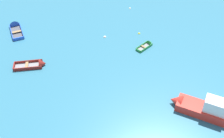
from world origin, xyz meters
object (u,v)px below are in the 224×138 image
object	(u,v)px
rowboat_maroon_distant_center	(36,65)
mooring_buoy_midfield	(139,34)
motor_launch_red_cluster_inner	(203,108)
mooring_buoy_between_boats_left	(104,37)
rowboat_green_foreground_center	(147,45)
rowboat_blue_back_row_left	(15,27)
mooring_buoy_trailing	(130,9)

from	to	relation	value
rowboat_maroon_distant_center	mooring_buoy_midfield	distance (m)	14.84
motor_launch_red_cluster_inner	mooring_buoy_between_boats_left	xyz separation A→B (m)	(-10.10, 13.42, -0.74)
rowboat_green_foreground_center	mooring_buoy_midfield	bearing A→B (deg)	107.37
rowboat_blue_back_row_left	rowboat_green_foreground_center	xyz separation A→B (m)	(18.92, -4.27, -0.05)
rowboat_green_foreground_center	mooring_buoy_midfield	xyz separation A→B (m)	(-0.89, 2.85, -0.15)
rowboat_maroon_distant_center	motor_launch_red_cluster_inner	xyz separation A→B (m)	(18.29, -7.29, 0.54)
rowboat_maroon_distant_center	rowboat_green_foreground_center	distance (m)	14.57
mooring_buoy_midfield	mooring_buoy_trailing	size ratio (longest dim) A/B	0.95
rowboat_green_foreground_center	mooring_buoy_trailing	size ratio (longest dim) A/B	7.39
motor_launch_red_cluster_inner	mooring_buoy_trailing	distance (m)	22.46
mooring_buoy_trailing	rowboat_maroon_distant_center	bearing A→B (deg)	-130.30
motor_launch_red_cluster_inner	mooring_buoy_trailing	size ratio (longest dim) A/B	19.71
mooring_buoy_midfield	mooring_buoy_between_boats_left	distance (m)	4.96
rowboat_maroon_distant_center	mooring_buoy_between_boats_left	size ratio (longest dim) A/B	9.68
mooring_buoy_between_boats_left	rowboat_green_foreground_center	bearing A→B (deg)	-18.76
rowboat_blue_back_row_left	mooring_buoy_between_boats_left	world-z (taller)	rowboat_blue_back_row_left
rowboat_blue_back_row_left	mooring_buoy_midfield	bearing A→B (deg)	-4.52
mooring_buoy_trailing	mooring_buoy_between_boats_left	world-z (taller)	mooring_buoy_between_boats_left
rowboat_maroon_distant_center	mooring_buoy_trailing	xyz separation A→B (m)	(12.13, 14.30, -0.20)
rowboat_green_foreground_center	mooring_buoy_trailing	bearing A→B (deg)	100.25
rowboat_blue_back_row_left	motor_launch_red_cluster_inner	distance (m)	28.07
rowboat_maroon_distant_center	mooring_buoy_midfield	bearing A→B (deg)	28.23
rowboat_blue_back_row_left	rowboat_green_foreground_center	distance (m)	19.39
rowboat_blue_back_row_left	mooring_buoy_between_boats_left	bearing A→B (deg)	-9.97
rowboat_blue_back_row_left	rowboat_green_foreground_center	size ratio (longest dim) A/B	1.88
rowboat_maroon_distant_center	rowboat_blue_back_row_left	xyz separation A→B (m)	(-4.96, 8.44, -0.00)
mooring_buoy_midfield	mooring_buoy_trailing	xyz separation A→B (m)	(-0.94, 7.29, 0.00)
rowboat_blue_back_row_left	motor_launch_red_cluster_inner	world-z (taller)	motor_launch_red_cluster_inner
rowboat_blue_back_row_left	mooring_buoy_between_boats_left	size ratio (longest dim) A/B	11.64
rowboat_maroon_distant_center	mooring_buoy_trailing	distance (m)	18.75
rowboat_green_foreground_center	mooring_buoy_trailing	xyz separation A→B (m)	(-1.83, 10.13, -0.15)
rowboat_green_foreground_center	mooring_buoy_between_boats_left	distance (m)	6.10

